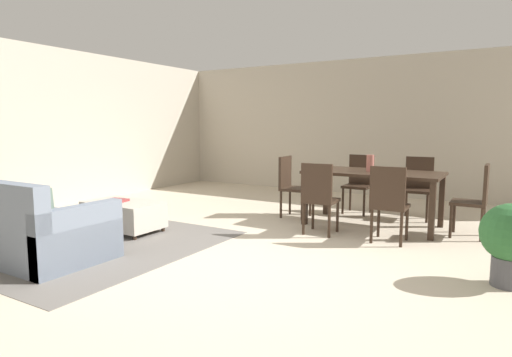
% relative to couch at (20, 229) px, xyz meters
% --- Properties ---
extents(ground_plane, '(10.80, 10.80, 0.00)m').
position_rel_couch_xyz_m(ground_plane, '(2.18, 1.00, -0.29)').
color(ground_plane, beige).
extents(wall_back, '(9.00, 0.12, 2.70)m').
position_rel_couch_xyz_m(wall_back, '(2.18, 6.00, 1.06)').
color(wall_back, '#BCB2A0').
rests_on(wall_back, ground_plane).
extents(wall_left, '(0.12, 11.00, 2.70)m').
position_rel_couch_xyz_m(wall_left, '(-2.32, 1.50, 1.06)').
color(wall_left, '#BCB2A0').
rests_on(wall_left, ground_plane).
extents(area_rug, '(3.00, 2.80, 0.01)m').
position_rel_couch_xyz_m(area_rug, '(0.06, 0.68, -0.28)').
color(area_rug, slate).
rests_on(area_rug, ground_plane).
extents(couch, '(1.96, 0.97, 0.86)m').
position_rel_couch_xyz_m(couch, '(0.00, 0.00, 0.00)').
color(couch, slate).
rests_on(couch, ground_plane).
extents(ottoman_table, '(1.01, 0.59, 0.39)m').
position_rel_couch_xyz_m(ottoman_table, '(0.13, 1.31, -0.06)').
color(ottoman_table, '#B7AD9E').
rests_on(ottoman_table, ground_plane).
extents(dining_table, '(1.80, 0.92, 0.76)m').
position_rel_couch_xyz_m(dining_table, '(2.84, 3.30, 0.38)').
color(dining_table, '#332319').
rests_on(dining_table, ground_plane).
extents(dining_chair_near_left, '(0.42, 0.42, 0.92)m').
position_rel_couch_xyz_m(dining_chair_near_left, '(2.40, 2.45, 0.23)').
color(dining_chair_near_left, '#332319').
rests_on(dining_chair_near_left, ground_plane).
extents(dining_chair_near_right, '(0.41, 0.41, 0.92)m').
position_rel_couch_xyz_m(dining_chair_near_right, '(3.26, 2.49, 0.23)').
color(dining_chair_near_right, '#332319').
rests_on(dining_chair_near_right, ground_plane).
extents(dining_chair_far_left, '(0.41, 0.41, 0.92)m').
position_rel_couch_xyz_m(dining_chair_far_left, '(2.40, 4.10, 0.23)').
color(dining_chair_far_left, '#332319').
rests_on(dining_chair_far_left, ground_plane).
extents(dining_chair_far_right, '(0.42, 0.42, 0.92)m').
position_rel_couch_xyz_m(dining_chair_far_right, '(3.29, 4.13, 0.23)').
color(dining_chair_far_right, '#332319').
rests_on(dining_chair_far_right, ground_plane).
extents(dining_chair_head_east, '(0.40, 0.40, 0.92)m').
position_rel_couch_xyz_m(dining_chair_head_east, '(4.12, 3.32, 0.23)').
color(dining_chair_head_east, '#332319').
rests_on(dining_chair_head_east, ground_plane).
extents(dining_chair_head_west, '(0.42, 0.42, 0.92)m').
position_rel_couch_xyz_m(dining_chair_head_west, '(1.60, 3.27, 0.23)').
color(dining_chair_head_west, '#332319').
rests_on(dining_chair_head_west, ground_plane).
extents(vase_centerpiece, '(0.10, 0.10, 0.23)m').
position_rel_couch_xyz_m(vase_centerpiece, '(2.80, 3.29, 0.58)').
color(vase_centerpiece, '#B26659').
rests_on(vase_centerpiece, dining_table).
extents(book_on_ottoman, '(0.28, 0.23, 0.03)m').
position_rel_couch_xyz_m(book_on_ottoman, '(0.04, 1.28, 0.12)').
color(book_on_ottoman, maroon).
rests_on(book_on_ottoman, ottoman_table).
extents(potted_plant, '(0.50, 0.50, 0.73)m').
position_rel_couch_xyz_m(potted_plant, '(4.50, 1.65, 0.14)').
color(potted_plant, '#4C4C51').
rests_on(potted_plant, ground_plane).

